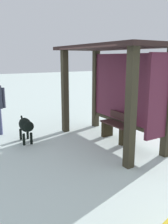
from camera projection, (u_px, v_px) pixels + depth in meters
ground_plane at (108, 142)px, 6.44m from camera, size 60.00×60.00×0.00m
bus_shelter at (118, 76)px, 6.05m from camera, size 3.39×1.62×2.56m
bench_left_inside at (117, 128)px, 6.51m from camera, size 0.99×0.40×0.76m
dog at (26, 126)px, 6.26m from camera, size 1.10×0.39×0.69m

